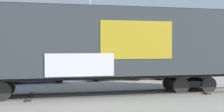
{
  "coord_description": "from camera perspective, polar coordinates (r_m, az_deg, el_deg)",
  "views": [
    {
      "loc": [
        -1.66,
        -14.7,
        2.56
      ],
      "look_at": [
        1.75,
        0.61,
        2.08
      ],
      "focal_mm": 44.46,
      "sensor_mm": 36.0,
      "label": 1
    }
  ],
  "objects": [
    {
      "name": "track",
      "position": [
        15.72,
        5.99,
        -7.5
      ],
      "size": [
        60.01,
        2.62,
        0.08
      ],
      "color": "#4C4742",
      "rests_on": "ground_plane"
    },
    {
      "name": "freight_car",
      "position": [
        14.89,
        -3.43,
        2.59
      ],
      "size": [
        16.87,
        3.15,
        4.82
      ],
      "color": "#33383D",
      "rests_on": "ground_plane"
    },
    {
      "name": "parked_car_white",
      "position": [
        22.04,
        0.26,
        -2.66
      ],
      "size": [
        4.77,
        2.11,
        1.7
      ],
      "color": "silver",
      "rests_on": "ground_plane"
    },
    {
      "name": "hillside",
      "position": [
        87.55,
        -11.44,
        3.5
      ],
      "size": [
        126.07,
        31.6,
        15.54
      ],
      "color": "silver",
      "rests_on": "ground_plane"
    },
    {
      "name": "parked_car_blue",
      "position": [
        21.08,
        -15.3,
        -3.03
      ],
      "size": [
        4.5,
        2.03,
        1.65
      ],
      "color": "navy",
      "rests_on": "ground_plane"
    },
    {
      "name": "parked_car_red",
      "position": [
        23.32,
        13.33,
        -2.59
      ],
      "size": [
        4.77,
        2.23,
        1.63
      ],
      "color": "#B21E1E",
      "rests_on": "ground_plane"
    },
    {
      "name": "flagpole",
      "position": [
        25.2,
        -4.96,
        8.2
      ],
      "size": [
        1.08,
        1.05,
        8.57
      ],
      "color": "silver",
      "rests_on": "ground_plane"
    },
    {
      "name": "ground_plane",
      "position": [
        15.01,
        -6.07,
        -8.09
      ],
      "size": [
        260.0,
        260.0,
        0.0
      ],
      "primitive_type": "plane",
      "color": "gray"
    }
  ]
}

